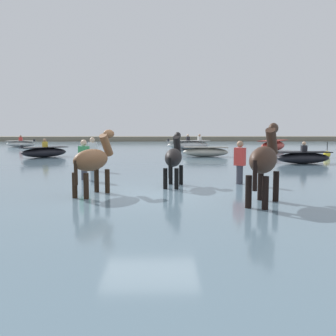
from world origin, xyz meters
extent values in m
plane|color=#756B56|center=(0.00, 0.00, 0.00)|extent=(120.00, 120.00, 0.00)
cube|color=slate|center=(0.00, 10.00, 0.16)|extent=(90.00, 90.00, 0.31)
ellipsoid|color=black|center=(0.65, 1.21, 1.16)|extent=(0.69, 1.39, 0.53)
cylinder|color=black|center=(0.58, 1.70, 0.45)|extent=(0.12, 0.12, 0.90)
cylinder|color=black|center=(0.89, 1.64, 0.45)|extent=(0.12, 0.12, 0.90)
cylinder|color=black|center=(0.41, 0.79, 0.45)|extent=(0.12, 0.12, 0.90)
cylinder|color=black|center=(0.72, 0.73, 0.45)|extent=(0.12, 0.12, 0.90)
cylinder|color=black|center=(0.78, 1.90, 1.50)|extent=(0.30, 0.52, 0.61)
ellipsoid|color=black|center=(0.81, 2.03, 1.78)|extent=(0.27, 0.48, 0.23)
cylinder|color=black|center=(0.53, 0.59, 0.92)|extent=(0.09, 0.09, 0.57)
ellipsoid|color=brown|center=(-1.48, -0.24, 1.22)|extent=(1.00, 1.46, 0.56)
cylinder|color=black|center=(-1.43, 0.27, 0.47)|extent=(0.13, 0.13, 0.94)
cylinder|color=black|center=(-1.13, 0.14, 0.47)|extent=(0.13, 0.13, 0.94)
cylinder|color=black|center=(-1.83, -0.61, 0.47)|extent=(0.13, 0.13, 0.94)
cylinder|color=black|center=(-1.53, -0.75, 0.47)|extent=(0.13, 0.13, 0.94)
cylinder|color=brown|center=(-1.18, 0.43, 1.57)|extent=(0.41, 0.56, 0.64)
ellipsoid|color=brown|center=(-1.13, 0.56, 1.86)|extent=(0.38, 0.52, 0.24)
cylinder|color=black|center=(-1.75, -0.84, 0.96)|extent=(0.09, 0.09, 0.59)
ellipsoid|color=#382319|center=(2.57, -1.53, 1.32)|extent=(1.16, 1.57, 0.60)
cylinder|color=black|center=(2.66, -0.98, 0.51)|extent=(0.14, 0.14, 1.02)
cylinder|color=black|center=(2.98, -1.15, 0.51)|extent=(0.14, 0.14, 1.02)
cylinder|color=black|center=(2.16, -1.91, 0.51)|extent=(0.14, 0.14, 1.02)
cylinder|color=black|center=(2.48, -2.08, 0.51)|extent=(0.14, 0.14, 1.02)
cylinder|color=#382319|center=(2.94, -0.83, 1.70)|extent=(0.47, 0.60, 0.69)
ellipsoid|color=#382319|center=(3.01, -0.69, 2.02)|extent=(0.43, 0.56, 0.26)
cylinder|color=black|center=(2.24, -2.16, 1.05)|extent=(0.10, 0.10, 0.65)
ellipsoid|color=#B2AD9E|center=(2.89, 12.84, 0.57)|extent=(2.69, 1.13, 0.52)
cube|color=slate|center=(2.89, 12.84, 0.85)|extent=(2.58, 1.09, 0.04)
ellipsoid|color=black|center=(-6.31, 12.57, 0.58)|extent=(2.66, 2.40, 0.54)
cube|color=black|center=(-6.31, 12.57, 0.87)|extent=(2.56, 2.30, 0.04)
cube|color=black|center=(-7.29, 11.79, 0.94)|extent=(0.19, 0.20, 0.18)
cube|color=gold|center=(-6.22, 12.47, 1.04)|extent=(0.32, 0.30, 0.30)
sphere|color=#A37556|center=(-6.22, 12.47, 1.28)|extent=(0.18, 0.18, 0.18)
ellipsoid|color=black|center=(6.99, 8.38, 0.57)|extent=(2.64, 1.20, 0.52)
cube|color=black|center=(6.99, 8.38, 0.85)|extent=(2.53, 1.15, 0.04)
cube|color=#232328|center=(7.00, 8.34, 1.02)|extent=(0.28, 0.21, 0.30)
sphere|color=tan|center=(7.00, 8.34, 1.26)|extent=(0.18, 0.18, 0.18)
ellipsoid|color=silver|center=(2.41, 20.31, 0.62)|extent=(3.53, 2.10, 0.62)
cube|color=gray|center=(2.41, 20.31, 0.95)|extent=(3.39, 2.01, 0.04)
cube|color=black|center=(0.88, 19.82, 1.02)|extent=(0.16, 0.19, 0.18)
cube|color=white|center=(3.29, 20.63, 1.12)|extent=(0.30, 0.25, 0.30)
sphere|color=#A37556|center=(3.29, 20.63, 1.36)|extent=(0.18, 0.18, 0.18)
cube|color=#232328|center=(2.38, 20.40, 1.12)|extent=(0.30, 0.25, 0.30)
sphere|color=beige|center=(2.38, 20.40, 1.36)|extent=(0.18, 0.18, 0.18)
ellipsoid|color=#BC382D|center=(8.25, 18.01, 0.67)|extent=(3.09, 4.06, 0.72)
cube|color=maroon|center=(8.25, 18.01, 1.05)|extent=(2.96, 3.90, 0.04)
cube|color=gold|center=(8.64, 19.06, 1.22)|extent=(0.29, 0.32, 0.30)
sphere|color=tan|center=(8.64, 19.06, 1.46)|extent=(0.18, 0.18, 0.18)
cube|color=#232328|center=(8.10, 18.10, 1.22)|extent=(0.29, 0.32, 0.30)
sphere|color=beige|center=(8.10, 18.10, 1.46)|extent=(0.18, 0.18, 0.18)
ellipsoid|color=silver|center=(-11.55, 24.07, 0.55)|extent=(2.67, 1.24, 0.47)
cube|color=gray|center=(-11.55, 24.07, 0.81)|extent=(2.56, 1.19, 0.04)
cube|color=black|center=(-10.33, 23.89, 0.88)|extent=(0.14, 0.18, 0.18)
cube|color=red|center=(-11.54, 24.11, 0.98)|extent=(0.28, 0.22, 0.30)
sphere|color=#A37556|center=(-11.54, 24.11, 1.22)|extent=(0.18, 0.18, 0.18)
cylinder|color=#383842|center=(-2.23, 2.79, 0.44)|extent=(0.20, 0.20, 0.88)
cube|color=#388E51|center=(-2.23, 2.79, 1.15)|extent=(0.36, 0.27, 0.54)
sphere|color=beige|center=(-2.23, 2.79, 1.53)|extent=(0.20, 0.20, 0.20)
cylinder|color=#383842|center=(2.68, 1.72, 0.44)|extent=(0.20, 0.20, 0.88)
cube|color=red|center=(2.68, 1.72, 1.15)|extent=(0.38, 0.34, 0.54)
sphere|color=#A37556|center=(2.68, 1.72, 1.53)|extent=(0.20, 0.20, 0.20)
cylinder|color=#383842|center=(-2.41, 5.57, 0.44)|extent=(0.20, 0.20, 0.88)
cube|color=white|center=(-2.41, 5.57, 1.15)|extent=(0.35, 0.25, 0.54)
sphere|color=beige|center=(-2.41, 5.57, 1.53)|extent=(0.20, 0.20, 0.20)
sphere|color=yellow|center=(9.55, 11.84, 0.51)|extent=(0.39, 0.39, 0.39)
cylinder|color=black|center=(9.55, 11.84, 0.95)|extent=(0.04, 0.04, 0.50)
cube|color=gray|center=(0.00, 37.22, 0.43)|extent=(80.00, 2.40, 0.86)
camera|label=1|loc=(0.27, -10.49, 2.07)|focal=43.39mm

